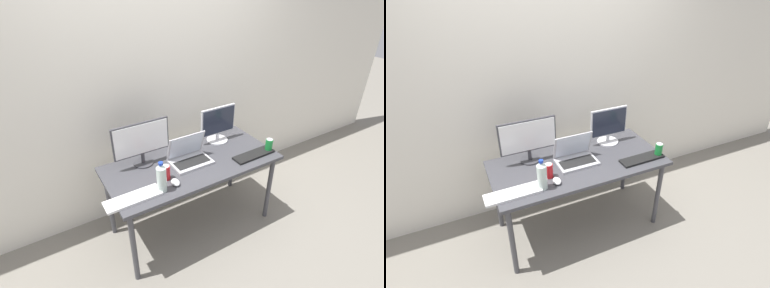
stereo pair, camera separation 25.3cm
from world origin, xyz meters
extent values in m
plane|color=gray|center=(0.00, 0.00, 0.00)|extent=(16.00, 16.00, 0.00)
cube|color=silver|center=(0.00, 0.59, 1.30)|extent=(7.00, 0.08, 2.60)
cylinder|color=#424247|center=(-0.70, -0.29, 0.35)|extent=(0.04, 0.04, 0.71)
cylinder|color=#424247|center=(0.70, -0.29, 0.35)|extent=(0.04, 0.04, 0.71)
cylinder|color=#424247|center=(-0.70, 0.29, 0.35)|extent=(0.04, 0.04, 0.71)
cylinder|color=#424247|center=(0.70, 0.29, 0.35)|extent=(0.04, 0.04, 0.71)
cube|color=#3D3D42|center=(0.00, 0.00, 0.72)|extent=(1.52, 0.71, 0.03)
cylinder|color=#38383D|center=(-0.37, 0.20, 0.75)|extent=(0.17, 0.17, 0.01)
cylinder|color=#38383D|center=(-0.37, 0.20, 0.80)|extent=(0.03, 0.03, 0.09)
cube|color=#38383D|center=(-0.37, 0.20, 0.99)|extent=(0.50, 0.02, 0.29)
cube|color=white|center=(-0.37, 0.18, 0.99)|extent=(0.47, 0.01, 0.27)
cylinder|color=silver|center=(0.41, 0.20, 0.75)|extent=(0.21, 0.21, 0.01)
cylinder|color=silver|center=(0.41, 0.20, 0.79)|extent=(0.03, 0.03, 0.07)
cube|color=silver|center=(0.41, 0.20, 0.96)|extent=(0.38, 0.02, 0.27)
cube|color=#232838|center=(0.41, 0.18, 0.96)|extent=(0.35, 0.01, 0.25)
cube|color=#B7B7BC|center=(-0.02, -0.01, 0.75)|extent=(0.35, 0.24, 0.02)
cube|color=black|center=(-0.02, -0.03, 0.76)|extent=(0.31, 0.13, 0.00)
cube|color=#B7B7BC|center=(-0.02, 0.08, 0.87)|extent=(0.35, 0.08, 0.23)
cube|color=silver|center=(-0.02, 0.07, 0.87)|extent=(0.31, 0.06, 0.21)
cube|color=black|center=(0.53, -0.21, 0.75)|extent=(0.41, 0.13, 0.02)
cube|color=white|center=(-0.63, -0.20, 0.75)|extent=(0.43, 0.14, 0.02)
ellipsoid|color=silver|center=(-0.28, -0.21, 0.76)|extent=(0.07, 0.10, 0.04)
cylinder|color=silver|center=(-0.40, -0.22, 0.84)|extent=(0.08, 0.08, 0.21)
cone|color=silver|center=(-0.40, -0.22, 0.96)|extent=(0.07, 0.07, 0.03)
cylinder|color=#1938B2|center=(-0.40, -0.22, 0.99)|extent=(0.03, 0.03, 0.02)
cylinder|color=#197F33|center=(0.70, -0.21, 0.80)|extent=(0.07, 0.07, 0.12)
cylinder|color=silver|center=(0.70, -0.21, 0.86)|extent=(0.06, 0.06, 0.00)
cylinder|color=red|center=(-0.30, -0.11, 0.80)|extent=(0.07, 0.07, 0.12)
cylinder|color=silver|center=(-0.30, -0.11, 0.86)|extent=(0.06, 0.06, 0.00)
camera|label=1|loc=(-1.13, -1.87, 2.20)|focal=28.00mm
camera|label=2|loc=(-0.91, -1.99, 2.20)|focal=28.00mm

